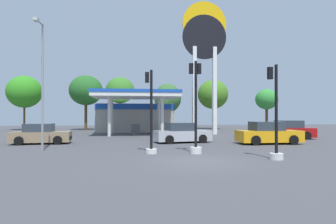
{
  "coord_description": "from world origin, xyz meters",
  "views": [
    {
      "loc": [
        -2.95,
        -12.99,
        2.1
      ],
      "look_at": [
        0.16,
        11.39,
        2.3
      ],
      "focal_mm": 31.64,
      "sensor_mm": 36.0,
      "label": 1
    }
  ],
  "objects_px": {
    "traffic_signal_0": "(275,127)",
    "tree_2": "(120,90)",
    "station_pole_sign": "(204,48)",
    "tree_0": "(24,92)",
    "tree_3": "(168,98)",
    "corner_streetlamp": "(42,74)",
    "car_1": "(287,130)",
    "car_2": "(268,134)",
    "tree_4": "(213,94)",
    "tree_5": "(267,100)",
    "car_0": "(41,135)",
    "car_3": "(182,134)",
    "tree_1": "(86,90)",
    "traffic_signal_1": "(151,123)",
    "traffic_signal_2": "(196,117)"
  },
  "relations": [
    {
      "from": "station_pole_sign",
      "to": "tree_0",
      "type": "relative_size",
      "value": 1.94
    },
    {
      "from": "tree_1",
      "to": "tree_5",
      "type": "height_order",
      "value": "tree_1"
    },
    {
      "from": "tree_3",
      "to": "tree_2",
      "type": "bearing_deg",
      "value": -168.44
    },
    {
      "from": "car_1",
      "to": "car_2",
      "type": "xyz_separation_m",
      "value": [
        -3.72,
        -4.11,
        0.0
      ]
    },
    {
      "from": "car_2",
      "to": "tree_4",
      "type": "bearing_deg",
      "value": 84.81
    },
    {
      "from": "tree_3",
      "to": "corner_streetlamp",
      "type": "bearing_deg",
      "value": -113.14
    },
    {
      "from": "car_3",
      "to": "tree_1",
      "type": "height_order",
      "value": "tree_1"
    },
    {
      "from": "car_3",
      "to": "tree_2",
      "type": "relative_size",
      "value": 0.61
    },
    {
      "from": "car_3",
      "to": "corner_streetlamp",
      "type": "relative_size",
      "value": 0.6
    },
    {
      "from": "traffic_signal_2",
      "to": "tree_0",
      "type": "distance_m",
      "value": 31.42
    },
    {
      "from": "car_3",
      "to": "tree_5",
      "type": "distance_m",
      "value": 24.71
    },
    {
      "from": "car_1",
      "to": "tree_2",
      "type": "xyz_separation_m",
      "value": [
        -14.89,
        16.29,
        4.63
      ]
    },
    {
      "from": "corner_streetlamp",
      "to": "traffic_signal_0",
      "type": "bearing_deg",
      "value": -21.35
    },
    {
      "from": "traffic_signal_2",
      "to": "tree_2",
      "type": "relative_size",
      "value": 0.7
    },
    {
      "from": "car_3",
      "to": "traffic_signal_1",
      "type": "distance_m",
      "value": 6.59
    },
    {
      "from": "traffic_signal_0",
      "to": "tree_2",
      "type": "distance_m",
      "value": 28.83
    },
    {
      "from": "car_1",
      "to": "corner_streetlamp",
      "type": "distance_m",
      "value": 20.01
    },
    {
      "from": "car_0",
      "to": "tree_5",
      "type": "height_order",
      "value": "tree_5"
    },
    {
      "from": "car_1",
      "to": "car_3",
      "type": "bearing_deg",
      "value": -166.31
    },
    {
      "from": "tree_4",
      "to": "corner_streetlamp",
      "type": "distance_m",
      "value": 28.74
    },
    {
      "from": "traffic_signal_1",
      "to": "corner_streetlamp",
      "type": "bearing_deg",
      "value": 164.03
    },
    {
      "from": "car_0",
      "to": "traffic_signal_1",
      "type": "height_order",
      "value": "traffic_signal_1"
    },
    {
      "from": "tree_0",
      "to": "tree_3",
      "type": "distance_m",
      "value": 19.33
    },
    {
      "from": "traffic_signal_1",
      "to": "tree_4",
      "type": "height_order",
      "value": "tree_4"
    },
    {
      "from": "tree_2",
      "to": "corner_streetlamp",
      "type": "xyz_separation_m",
      "value": [
        -3.66,
        -22.8,
        -0.95
      ]
    },
    {
      "from": "tree_2",
      "to": "tree_3",
      "type": "distance_m",
      "value": 6.87
    },
    {
      "from": "tree_0",
      "to": "car_0",
      "type": "bearing_deg",
      "value": -68.37
    },
    {
      "from": "car_1",
      "to": "tree_4",
      "type": "bearing_deg",
      "value": 96.16
    },
    {
      "from": "station_pole_sign",
      "to": "tree_4",
      "type": "xyz_separation_m",
      "value": [
        3.92,
        10.51,
        -4.19
      ]
    },
    {
      "from": "tree_1",
      "to": "tree_2",
      "type": "xyz_separation_m",
      "value": [
        4.54,
        -0.19,
        0.04
      ]
    },
    {
      "from": "car_1",
      "to": "tree_3",
      "type": "relative_size",
      "value": 0.72
    },
    {
      "from": "station_pole_sign",
      "to": "tree_3",
      "type": "height_order",
      "value": "station_pole_sign"
    },
    {
      "from": "station_pole_sign",
      "to": "traffic_signal_2",
      "type": "distance_m",
      "value": 17.09
    },
    {
      "from": "station_pole_sign",
      "to": "tree_0",
      "type": "bearing_deg",
      "value": 153.26
    },
    {
      "from": "traffic_signal_2",
      "to": "tree_5",
      "type": "relative_size",
      "value": 0.86
    },
    {
      "from": "traffic_signal_0",
      "to": "tree_4",
      "type": "height_order",
      "value": "tree_4"
    },
    {
      "from": "car_2",
      "to": "tree_0",
      "type": "height_order",
      "value": "tree_0"
    },
    {
      "from": "tree_3",
      "to": "tree_4",
      "type": "relative_size",
      "value": 0.92
    },
    {
      "from": "tree_4",
      "to": "tree_0",
      "type": "bearing_deg",
      "value": 178.93
    },
    {
      "from": "car_1",
      "to": "tree_1",
      "type": "xyz_separation_m",
      "value": [
        -19.43,
        16.48,
        4.59
      ]
    },
    {
      "from": "traffic_signal_0",
      "to": "tree_5",
      "type": "height_order",
      "value": "tree_5"
    },
    {
      "from": "tree_1",
      "to": "tree_3",
      "type": "bearing_deg",
      "value": 5.96
    },
    {
      "from": "corner_streetlamp",
      "to": "tree_0",
      "type": "bearing_deg",
      "value": 110.67
    },
    {
      "from": "tree_2",
      "to": "tree_5",
      "type": "distance_m",
      "value": 20.96
    },
    {
      "from": "car_3",
      "to": "corner_streetlamp",
      "type": "distance_m",
      "value": 10.49
    },
    {
      "from": "car_3",
      "to": "traffic_signal_1",
      "type": "height_order",
      "value": "traffic_signal_1"
    },
    {
      "from": "traffic_signal_2",
      "to": "tree_1",
      "type": "xyz_separation_m",
      "value": [
        -9.41,
        25.04,
        3.37
      ]
    },
    {
      "from": "traffic_signal_1",
      "to": "tree_4",
      "type": "bearing_deg",
      "value": 67.1
    },
    {
      "from": "tree_3",
      "to": "tree_4",
      "type": "distance_m",
      "value": 6.48
    },
    {
      "from": "traffic_signal_0",
      "to": "tree_3",
      "type": "xyz_separation_m",
      "value": [
        -1.44,
        28.77,
        2.91
      ]
    }
  ]
}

